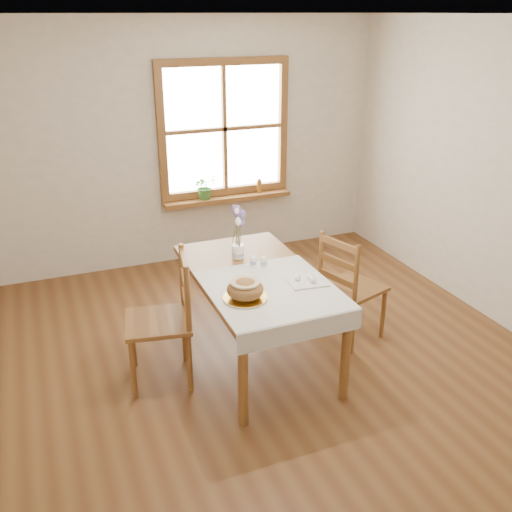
{
  "coord_description": "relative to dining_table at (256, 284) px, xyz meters",
  "views": [
    {
      "loc": [
        -1.49,
        -3.4,
        2.61
      ],
      "look_at": [
        0.0,
        0.3,
        0.9
      ],
      "focal_mm": 40.0,
      "sensor_mm": 36.0,
      "label": 1
    }
  ],
  "objects": [
    {
      "name": "window",
      "position": [
        0.5,
        2.17,
        0.79
      ],
      "size": [
        1.46,
        0.08,
        1.46
      ],
      "color": "brown",
      "rests_on": "ground"
    },
    {
      "name": "bread_loaf",
      "position": [
        -0.23,
        -0.38,
        0.18
      ],
      "size": [
        0.26,
        0.26,
        0.14
      ],
      "primitive_type": "ellipsoid",
      "color": "olive",
      "rests_on": "bread_plate"
    },
    {
      "name": "pepper_shaker",
      "position": [
        0.09,
        0.06,
        0.14
      ],
      "size": [
        0.07,
        0.07,
        0.1
      ],
      "primitive_type": "cylinder",
      "rotation": [
        0.0,
        0.0,
        -0.32
      ],
      "color": "white",
      "rests_on": "table_linen"
    },
    {
      "name": "flower_vase",
      "position": [
        -0.03,
        0.33,
        0.14
      ],
      "size": [
        0.13,
        0.13,
        0.11
      ],
      "primitive_type": "cylinder",
      "rotation": [
        0.0,
        0.0,
        -0.32
      ],
      "color": "white",
      "rests_on": "dining_table"
    },
    {
      "name": "bread_plate",
      "position": [
        -0.23,
        -0.38,
        0.1
      ],
      "size": [
        0.34,
        0.34,
        0.02
      ],
      "primitive_type": "cylinder",
      "rotation": [
        0.0,
        0.0,
        -0.11
      ],
      "color": "white",
      "rests_on": "table_linen"
    },
    {
      "name": "potted_plant",
      "position": [
        0.24,
        2.1,
        0.16
      ],
      "size": [
        0.27,
        0.29,
        0.21
      ],
      "primitive_type": "imported",
      "rotation": [
        0.0,
        0.0,
        0.1
      ],
      "color": "#3C7C31",
      "rests_on": "window_sill"
    },
    {
      "name": "salt_shaker",
      "position": [
        0.02,
        0.1,
        0.14
      ],
      "size": [
        0.06,
        0.06,
        0.1
      ],
      "primitive_type": "cylinder",
      "rotation": [
        0.0,
        0.0,
        0.24
      ],
      "color": "white",
      "rests_on": "table_linen"
    },
    {
      "name": "window_sill",
      "position": [
        0.5,
        2.1,
        0.03
      ],
      "size": [
        1.46,
        0.2,
        0.05
      ],
      "color": "brown",
      "rests_on": "ground"
    },
    {
      "name": "amber_bottle",
      "position": [
        0.88,
        2.1,
        0.13
      ],
      "size": [
        0.06,
        0.06,
        0.16
      ],
      "primitive_type": "cylinder",
      "rotation": [
        0.0,
        0.0,
        -0.04
      ],
      "color": "#A8671F",
      "rests_on": "window_sill"
    },
    {
      "name": "ground",
      "position": [
        0.0,
        -0.3,
        -0.66
      ],
      "size": [
        5.0,
        5.0,
        0.0
      ],
      "primitive_type": "plane",
      "color": "brown",
      "rests_on": "ground"
    },
    {
      "name": "lavender_bouquet",
      "position": [
        -0.03,
        0.33,
        0.36
      ],
      "size": [
        0.18,
        0.18,
        0.33
      ],
      "primitive_type": null,
      "color": "#665292",
      "rests_on": "flower_vase"
    },
    {
      "name": "room_walls",
      "position": [
        0.0,
        -0.3,
        1.04
      ],
      "size": [
        4.6,
        5.1,
        2.65
      ],
      "color": "silver",
      "rests_on": "ground"
    },
    {
      "name": "dining_table",
      "position": [
        0.0,
        0.0,
        0.0
      ],
      "size": [
        0.9,
        1.6,
        0.75
      ],
      "color": "brown",
      "rests_on": "ground"
    },
    {
      "name": "egg_napkin",
      "position": [
        0.29,
        -0.3,
        0.1
      ],
      "size": [
        0.31,
        0.27,
        0.01
      ],
      "primitive_type": "cube",
      "rotation": [
        0.0,
        0.0,
        -0.11
      ],
      "color": "silver",
      "rests_on": "table_linen"
    },
    {
      "name": "chair_right",
      "position": [
        0.88,
        0.01,
        -0.18
      ],
      "size": [
        0.59,
        0.57,
        0.97
      ],
      "primitive_type": null,
      "rotation": [
        0.0,
        0.0,
        1.88
      ],
      "color": "brown",
      "rests_on": "ground"
    },
    {
      "name": "eggs",
      "position": [
        0.29,
        -0.3,
        0.13
      ],
      "size": [
        0.24,
        0.22,
        0.05
      ],
      "primitive_type": null,
      "rotation": [
        0.0,
        0.0,
        -0.11
      ],
      "color": "white",
      "rests_on": "egg_napkin"
    },
    {
      "name": "table_linen",
      "position": [
        0.0,
        -0.3,
        0.09
      ],
      "size": [
        0.91,
        0.99,
        0.01
      ],
      "primitive_type": "cube",
      "color": "silver",
      "rests_on": "dining_table"
    },
    {
      "name": "chair_left",
      "position": [
        -0.79,
        0.0,
        -0.16
      ],
      "size": [
        0.57,
        0.56,
        1.02
      ],
      "primitive_type": null,
      "rotation": [
        0.0,
        0.0,
        -1.75
      ],
      "color": "brown",
      "rests_on": "ground"
    }
  ]
}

